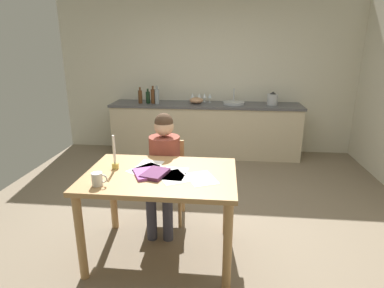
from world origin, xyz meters
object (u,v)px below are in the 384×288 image
Objects in this scene: coffee_mug at (98,179)px; wine_glass_near_sink at (210,96)px; candlestick at (115,159)px; mixing_bowl at (196,100)px; bottle_sauce at (157,96)px; wine_glass_back_right at (192,96)px; chair_at_table at (167,177)px; bottle_oil at (140,97)px; stovetop_kettle at (273,99)px; wine_glass_back_left at (199,96)px; person_seated at (164,164)px; book_cookery at (147,174)px; sink_unit at (234,103)px; bottle_wine_red at (153,96)px; bottle_vinegar at (148,97)px; book_magazine at (155,174)px; wine_glass_by_kettle at (204,96)px; dining_table at (161,186)px.

coffee_mug is 3.38m from wine_glass_near_sink.
candlestick is 2.84m from mixing_bowl.
bottle_sauce reaches higher than wine_glass_back_right.
bottle_oil is at bearing 111.33° from chair_at_table.
stovetop_kettle is at bearing 58.12° from candlestick.
person_seated is at bearing -93.78° from wine_glass_back_left.
bottle_oil is (-0.79, 2.83, 0.21)m from book_cookery.
bottle_wine_red is at bearing -176.88° from sink_unit.
bottle_sauce is at bearing -171.65° from mixing_bowl.
wine_glass_near_sink is (1.04, 0.21, 0.00)m from bottle_vinegar.
wine_glass_back_left reaches higher than book_magazine.
book_magazine is 1.09× the size of mixing_bowl.
coffee_mug is 3.11m from bottle_oil.
person_seated is 7.76× the size of wine_glass_by_kettle.
coffee_mug is at bearing -83.84° from bottle_vinegar.
stovetop_kettle is at bearing 57.32° from chair_at_table.
person_seated is 5.43× the size of stovetop_kettle.
chair_at_table is at bearing 61.62° from book_cookery.
book_magazine is at bearing -114.95° from stovetop_kettle.
bottle_wine_red is (0.09, -0.01, 0.02)m from bottle_vinegar.
mixing_bowl is at bearing 86.62° from chair_at_table.
chair_at_table is at bearing 96.46° from dining_table.
bottle_vinegar reaches higher than wine_glass_back_left.
wine_glass_near_sink and wine_glass_back_left have the same top height.
person_seated reaches higher than dining_table.
candlestick is 3.02m from wine_glass_near_sink.
dining_table is at bearing -91.68° from wine_glass_back_left.
sink_unit is at bearing 2.35° from bottle_vinegar.
stovetop_kettle is at bearing 60.88° from coffee_mug.
chair_at_table is at bearing -68.67° from bottle_oil.
wine_glass_back_left is (0.99, 0.22, -0.01)m from bottle_oil.
wine_glass_back_right is (-0.21, 0.00, 0.00)m from wine_glass_by_kettle.
wine_glass_near_sink and wine_glass_back_right have the same top height.
candlestick is at bearing 87.21° from coffee_mug.
wine_glass_back_left is (-0.60, 0.15, 0.09)m from sink_unit.
book_cookery is at bearing -116.15° from stovetop_kettle.
book_magazine is at bearing -94.02° from wine_glass_by_kettle.
bottle_vinegar is at bearing 96.16° from coffee_mug.
dining_table is at bearing 68.69° from book_magazine.
stovetop_kettle is (1.92, 0.09, -0.03)m from bottle_sauce.
stovetop_kettle is at bearing 1.88° from bottle_oil.
candlestick is at bearing 177.78° from book_magazine.
wine_glass_back_left reaches higher than dining_table.
wine_glass_back_left is at bearing 173.04° from stovetop_kettle.
wine_glass_by_kettle is (0.25, 2.47, 0.33)m from person_seated.
person_seated is 0.60m from book_magazine.
person_seated is (0.00, -0.15, 0.20)m from chair_at_table.
bottle_sauce reaches higher than chair_at_table.
chair_at_table is 2.22m from bottle_sauce.
wine_glass_back_left is (0.20, 3.05, 0.20)m from book_cookery.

